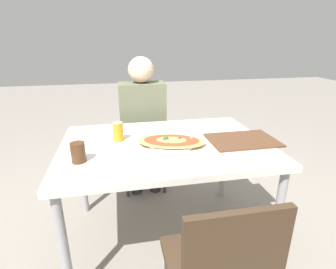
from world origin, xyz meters
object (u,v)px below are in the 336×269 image
dining_table (165,152)px  person_seated (143,116)px  chair_far_seated (142,137)px  drink_glass (78,152)px  pizza_main (171,142)px  chair_near_camera (220,269)px  soda_can (118,132)px

dining_table → person_seated: bearing=96.3°
chair_far_seated → drink_glass: chair_far_seated is taller
person_seated → drink_glass: bearing=63.1°
chair_far_seated → person_seated: size_ratio=0.70×
pizza_main → drink_glass: 0.56m
dining_table → chair_far_seated: bearing=95.4°
dining_table → pizza_main: pizza_main is taller
chair_near_camera → soda_can: soda_can is taller
pizza_main → soda_can: soda_can is taller
soda_can → person_seated: bearing=69.4°
pizza_main → person_seated: bearing=98.7°
dining_table → pizza_main: bearing=-47.4°
chair_far_seated → pizza_main: chair_far_seated is taller
pizza_main → soda_can: size_ratio=3.83×
chair_far_seated → person_seated: (0.00, -0.11, 0.24)m
dining_table → soda_can: 0.33m
chair_far_seated → soda_can: (-0.22, -0.69, 0.31)m
drink_glass → person_seated: bearing=63.1°
dining_table → chair_far_seated: chair_far_seated is taller
dining_table → drink_glass: 0.55m
person_seated → pizza_main: (0.11, -0.72, 0.03)m
chair_far_seated → pizza_main: 0.87m
dining_table → pizza_main: 0.10m
drink_glass → chair_far_seated: bearing=65.8°
chair_near_camera → drink_glass: size_ratio=7.69×
soda_can → chair_near_camera: bearing=-67.3°
person_seated → pizza_main: person_seated is taller
person_seated → pizza_main: bearing=98.7°
dining_table → chair_far_seated: size_ratio=1.54×
chair_far_seated → person_seated: bearing=90.0°
person_seated → drink_glass: person_seated is taller
chair_far_seated → soda_can: size_ratio=6.80×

